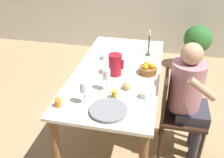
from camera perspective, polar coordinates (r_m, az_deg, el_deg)
ground_plane at (r=2.98m, az=1.07°, el=-10.97°), size 20.00×20.00×0.00m
dining_table at (r=2.59m, az=1.21°, el=-0.13°), size 0.85×1.72×0.76m
chair_person_side at (r=2.49m, az=14.43°, el=-7.22°), size 0.42×0.42×0.90m
person_seated at (r=2.37m, az=17.17°, el=-3.13°), size 0.39×0.41×1.20m
red_pitcher at (r=2.41m, az=0.71°, el=3.31°), size 0.15×0.13×0.21m
wine_glass_water at (r=2.14m, az=-1.30°, el=0.95°), size 0.07×0.07×0.21m
wine_glass_juice at (r=1.99m, az=-6.44°, el=-2.09°), size 0.07×0.07×0.21m
teacup_near_person at (r=2.13m, az=7.60°, el=-3.70°), size 0.15×0.15×0.06m
teacup_across at (r=2.74m, az=-1.64°, el=4.98°), size 0.15×0.15×0.06m
serving_tray at (r=1.96m, az=-0.82°, el=-7.16°), size 0.30×0.30×0.03m
bread_plate at (r=2.22m, az=3.36°, el=-2.04°), size 0.21×0.21×0.08m
jam_jar_amber at (r=2.05m, az=-12.26°, el=-5.25°), size 0.05×0.05×0.07m
jam_jar_red at (r=2.10m, az=0.51°, el=-3.44°), size 0.05×0.05×0.07m
fruit_bowl at (r=2.48m, az=8.20°, el=2.18°), size 0.18×0.18×0.11m
candlestick_tall at (r=2.83m, az=8.40°, el=7.42°), size 0.06×0.06×0.29m
potted_plant at (r=4.20m, az=18.92°, el=8.13°), size 0.44×0.44×0.73m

